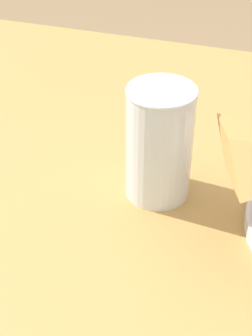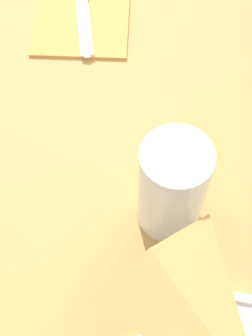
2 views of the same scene
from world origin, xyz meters
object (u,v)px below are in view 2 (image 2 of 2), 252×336
object	(u,v)px
napkin_folded	(83,11)
dining_table	(211,249)
butter_knife	(82,4)
milk_glass	(172,190)

from	to	relation	value
napkin_folded	dining_table	bearing A→B (deg)	12.12
napkin_folded	butter_knife	distance (m)	0.01
milk_glass	butter_knife	world-z (taller)	milk_glass
dining_table	milk_glass	world-z (taller)	milk_glass
milk_glass	napkin_folded	size ratio (longest dim) A/B	0.62
milk_glass	napkin_folded	bearing A→B (deg)	-177.92
dining_table	napkin_folded	distance (m)	0.38
milk_glass	napkin_folded	distance (m)	0.34
napkin_folded	butter_knife	bearing A→B (deg)	169.60
milk_glass	napkin_folded	xyz separation A→B (m)	(-0.34, -0.01, -0.06)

